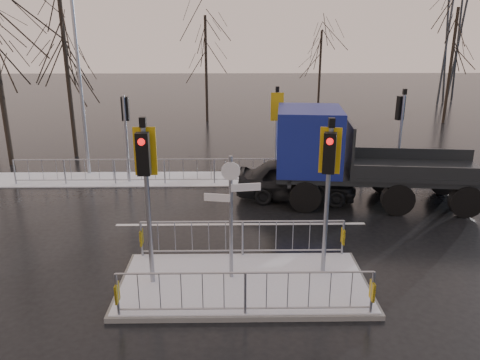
{
  "coord_description": "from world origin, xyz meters",
  "views": [
    {
      "loc": [
        -0.25,
        -10.06,
        5.93
      ],
      "look_at": [
        -0.04,
        2.85,
        1.8
      ],
      "focal_mm": 35.0,
      "sensor_mm": 36.0,
      "label": 1
    }
  ],
  "objects_px": {
    "car_far_lane": "(296,180)",
    "traffic_island": "(243,271)",
    "street_lamp_left": "(80,68)",
    "flatbed_truck": "(338,153)"
  },
  "relations": [
    {
      "from": "traffic_island",
      "to": "street_lamp_left",
      "type": "xyz_separation_m",
      "value": [
        -6.42,
        9.49,
        4.1
      ]
    },
    {
      "from": "car_far_lane",
      "to": "street_lamp_left",
      "type": "distance_m",
      "value": 9.86
    },
    {
      "from": "traffic_island",
      "to": "flatbed_truck",
      "type": "height_order",
      "value": "traffic_island"
    },
    {
      "from": "car_far_lane",
      "to": "traffic_island",
      "type": "bearing_deg",
      "value": 167.84
    },
    {
      "from": "flatbed_truck",
      "to": "street_lamp_left",
      "type": "bearing_deg",
      "value": 160.1
    },
    {
      "from": "car_far_lane",
      "to": "flatbed_truck",
      "type": "bearing_deg",
      "value": -94.59
    },
    {
      "from": "street_lamp_left",
      "to": "traffic_island",
      "type": "bearing_deg",
      "value": -55.93
    },
    {
      "from": "traffic_island",
      "to": "car_far_lane",
      "type": "xyz_separation_m",
      "value": [
        2.08,
        6.18,
        0.34
      ]
    },
    {
      "from": "flatbed_truck",
      "to": "traffic_island",
      "type": "bearing_deg",
      "value": -120.53
    },
    {
      "from": "traffic_island",
      "to": "flatbed_truck",
      "type": "xyz_separation_m",
      "value": [
        3.48,
        5.91,
        1.4
      ]
    }
  ]
}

